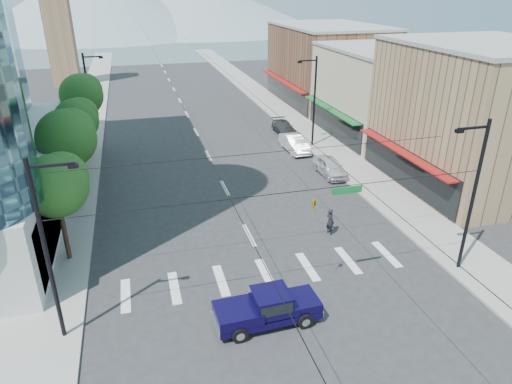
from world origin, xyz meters
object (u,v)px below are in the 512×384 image
(pedestrian, at_px, (330,221))
(parked_car_far, at_px, (284,127))
(pickup_truck, at_px, (267,307))
(parked_car_near, at_px, (330,167))
(parked_car_mid, at_px, (294,143))

(pedestrian, bearing_deg, parked_car_far, -25.07)
(pedestrian, bearing_deg, pickup_truck, 123.91)
(parked_car_near, distance_m, parked_car_mid, 6.80)
(pedestrian, xyz_separation_m, parked_car_far, (4.17, 22.22, -0.25))
(pickup_truck, height_order, parked_car_near, pickup_truck)
(pickup_truck, bearing_deg, parked_car_near, 55.61)
(pickup_truck, height_order, parked_car_mid, pickup_truck)
(pickup_truck, height_order, pedestrian, pedestrian)
(pickup_truck, distance_m, pedestrian, 9.85)
(parked_car_far, bearing_deg, parked_car_mid, -97.78)
(pedestrian, height_order, parked_car_far, pedestrian)
(pedestrian, distance_m, parked_car_near, 10.39)
(pickup_truck, bearing_deg, parked_car_far, 68.11)
(parked_car_near, xyz_separation_m, parked_car_mid, (-0.87, 6.74, 0.04))
(pickup_truck, xyz_separation_m, parked_car_mid, (9.84, 23.62, -0.11))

